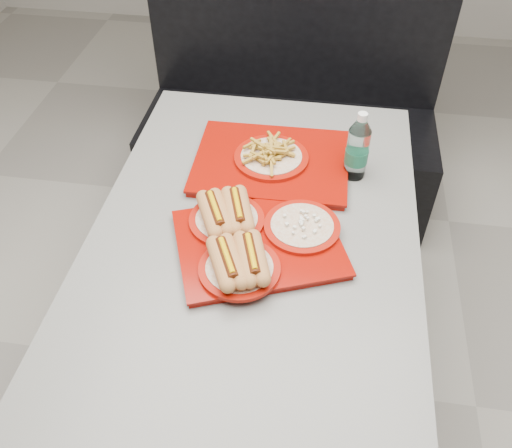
# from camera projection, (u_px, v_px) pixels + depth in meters

# --- Properties ---
(ground) EXTENTS (6.00, 6.00, 0.00)m
(ground) POSITION_uv_depth(u_px,v_px,m) (254.00, 376.00, 2.01)
(ground) COLOR #9D988C
(ground) RESTS_ON ground
(diner_table) EXTENTS (0.92, 1.42, 0.75)m
(diner_table) POSITION_uv_depth(u_px,v_px,m) (254.00, 274.00, 1.60)
(diner_table) COLOR black
(diner_table) RESTS_ON ground
(booth_bench) EXTENTS (1.30, 0.57, 1.35)m
(booth_bench) POSITION_uv_depth(u_px,v_px,m) (290.00, 121.00, 2.50)
(booth_bench) COLOR black
(booth_bench) RESTS_ON ground
(tray_near) EXTENTS (0.52, 0.46, 0.09)m
(tray_near) POSITION_uv_depth(u_px,v_px,m) (252.00, 239.00, 1.43)
(tray_near) COLOR #840B03
(tray_near) RESTS_ON diner_table
(tray_far) EXTENTS (0.48, 0.38, 0.09)m
(tray_far) POSITION_uv_depth(u_px,v_px,m) (271.00, 159.00, 1.68)
(tray_far) COLOR #840B03
(tray_far) RESTS_ON diner_table
(water_bottle) EXTENTS (0.07, 0.07, 0.22)m
(water_bottle) POSITION_uv_depth(u_px,v_px,m) (357.00, 150.00, 1.61)
(water_bottle) COLOR silver
(water_bottle) RESTS_ON diner_table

